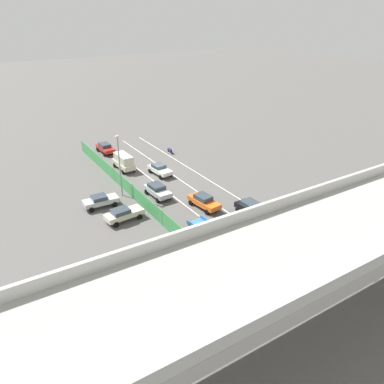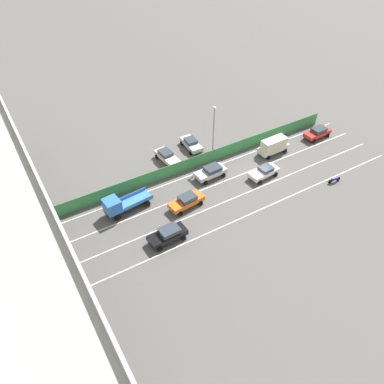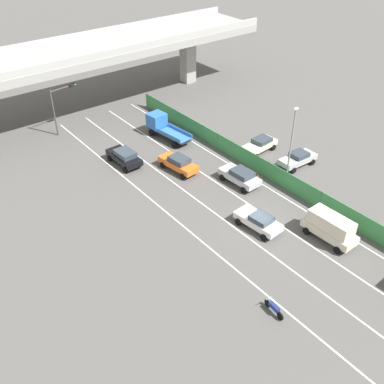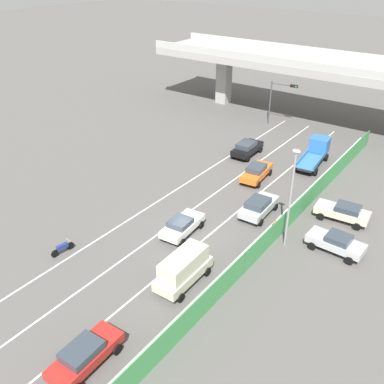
% 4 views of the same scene
% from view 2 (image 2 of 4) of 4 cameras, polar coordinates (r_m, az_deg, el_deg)
% --- Properties ---
extents(ground_plane, '(300.00, 300.00, 0.00)m').
position_cam_2_polar(ground_plane, '(53.70, 10.26, 2.33)').
color(ground_plane, '#565451').
extents(lane_line_left_edge, '(0.14, 47.48, 0.01)m').
position_cam_2_polar(lane_line_left_edge, '(47.90, 8.71, -3.17)').
color(lane_line_left_edge, silver).
rests_on(lane_line_left_edge, ground).
extents(lane_line_mid_left, '(0.14, 47.48, 0.01)m').
position_cam_2_polar(lane_line_mid_left, '(49.79, 6.34, -0.82)').
color(lane_line_mid_left, silver).
rests_on(lane_line_mid_left, ground).
extents(lane_line_mid_right, '(0.14, 47.48, 0.01)m').
position_cam_2_polar(lane_line_mid_right, '(51.84, 4.15, 1.35)').
color(lane_line_mid_right, silver).
rests_on(lane_line_mid_right, ground).
extents(lane_line_right_edge, '(0.14, 47.48, 0.01)m').
position_cam_2_polar(lane_line_right_edge, '(54.02, 2.13, 3.35)').
color(lane_line_right_edge, silver).
rests_on(lane_line_right_edge, ground).
extents(elevated_overpass, '(51.16, 9.04, 8.72)m').
position_cam_2_polar(elevated_overpass, '(40.19, -25.89, -4.46)').
color(elevated_overpass, '#A09E99').
rests_on(elevated_overpass, ground).
extents(green_fence, '(0.10, 43.58, 1.88)m').
position_cam_2_polar(green_fence, '(54.29, 1.46, 4.82)').
color(green_fence, '#3D8E4C').
rests_on(green_fence, ground).
extents(car_taxi_orange, '(2.32, 4.73, 1.63)m').
position_cam_2_polar(car_taxi_orange, '(47.71, -0.79, -1.31)').
color(car_taxi_orange, orange).
rests_on(car_taxi_orange, ground).
extents(car_sedan_red, '(2.10, 4.48, 1.57)m').
position_cam_2_polar(car_sedan_red, '(63.18, 18.02, 8.36)').
color(car_sedan_red, red).
rests_on(car_sedan_red, ground).
extents(car_sedan_silver, '(2.22, 4.46, 1.60)m').
position_cam_2_polar(car_sedan_silver, '(52.21, 2.83, 3.02)').
color(car_sedan_silver, '#B7BABC').
rests_on(car_sedan_silver, ground).
extents(car_van_cream, '(2.11, 4.71, 2.37)m').
position_cam_2_polar(car_van_cream, '(57.65, 11.93, 6.74)').
color(car_van_cream, beige).
rests_on(car_van_cream, ground).
extents(car_sedan_black, '(2.20, 4.56, 1.64)m').
position_cam_2_polar(car_sedan_black, '(43.85, -3.56, -6.21)').
color(car_sedan_black, black).
rests_on(car_sedan_black, ground).
extents(car_sedan_white, '(2.28, 4.39, 1.49)m').
position_cam_2_polar(car_sedan_white, '(53.15, 10.57, 2.98)').
color(car_sedan_white, white).
rests_on(car_sedan_white, ground).
extents(flatbed_truck_blue, '(2.66, 6.20, 2.51)m').
position_cam_2_polar(flatbed_truck_blue, '(47.45, -10.58, -1.84)').
color(flatbed_truck_blue, black).
rests_on(flatbed_truck_blue, ground).
extents(motorcycle, '(0.60, 1.95, 0.93)m').
position_cam_2_polar(motorcycle, '(54.94, 20.23, 1.75)').
color(motorcycle, black).
rests_on(motorcycle, ground).
extents(parked_wagon_silver, '(4.31, 2.12, 1.51)m').
position_cam_2_polar(parked_wagon_silver, '(57.68, -0.13, 7.17)').
color(parked_wagon_silver, '#B2B5B7').
rests_on(parked_wagon_silver, ground).
extents(parked_sedan_cream, '(4.54, 2.26, 1.54)m').
position_cam_2_polar(parked_sedan_cream, '(55.11, -3.71, 5.27)').
color(parked_sedan_cream, beige).
rests_on(parked_sedan_cream, ground).
extents(traffic_light, '(3.46, 0.67, 5.71)m').
position_cam_2_polar(traffic_light, '(38.53, -17.18, -10.51)').
color(traffic_light, '#47474C').
rests_on(traffic_light, ground).
extents(street_lamp, '(0.60, 0.36, 8.13)m').
position_cam_2_polar(street_lamp, '(53.76, 3.20, 9.40)').
color(street_lamp, gray).
rests_on(street_lamp, ground).
extents(traffic_cone, '(0.47, 0.47, 0.64)m').
position_cam_2_polar(traffic_cone, '(54.09, 2.18, 3.79)').
color(traffic_cone, orange).
rests_on(traffic_cone, ground).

